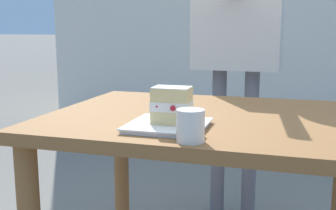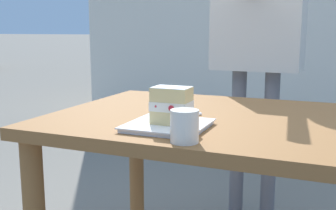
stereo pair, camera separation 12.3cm
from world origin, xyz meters
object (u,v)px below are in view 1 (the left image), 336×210
dessert_plate (168,126)px  diner_person (237,17)px  coffee_cup (190,125)px  patio_table (208,149)px  dessert_fork (175,114)px  cake_slice (172,105)px

dessert_plate → diner_person: bearing=86.6°
dessert_plate → coffee_cup: bearing=-52.1°
patio_table → diner_person: 0.95m
dessert_fork → coffee_cup: bearing=-67.7°
cake_slice → patio_table: bearing=74.3°
cake_slice → coffee_cup: size_ratio=1.30×
coffee_cup → dessert_plate: bearing=127.9°
patio_table → coffee_cup: bearing=-86.6°
dessert_plate → dessert_fork: (-0.03, 0.20, -0.00)m
dessert_plate → diner_person: 1.11m
patio_table → diner_person: bearing=91.1°
coffee_cup → cake_slice: bearing=124.7°
diner_person → cake_slice: bearing=-92.8°
dessert_plate → cake_slice: (0.01, -0.00, 0.06)m
dessert_fork → dessert_plate: bearing=-80.3°
dessert_plate → diner_person: size_ratio=0.14×
cake_slice → diner_person: bearing=87.2°
coffee_cup → diner_person: bearing=91.8°
patio_table → cake_slice: 0.31m
coffee_cup → diner_person: size_ratio=0.05×
cake_slice → dessert_fork: (-0.05, 0.20, -0.07)m
dessert_plate → cake_slice: bearing=-6.6°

